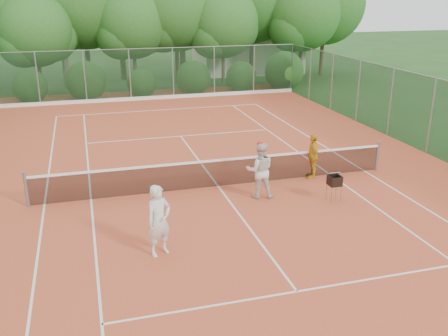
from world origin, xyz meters
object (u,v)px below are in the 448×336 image
(player_white, at_px, (159,221))
(player_yellow, at_px, (313,156))
(ball_hopper, at_px, (335,181))
(player_center_grp, at_px, (260,170))

(player_white, xyz_separation_m, player_yellow, (5.92, 3.91, -0.11))
(player_yellow, bearing_deg, player_white, -44.00)
(player_yellow, xyz_separation_m, ball_hopper, (-0.26, -2.09, -0.14))
(player_center_grp, relative_size, ball_hopper, 2.20)
(player_yellow, height_order, ball_hopper, player_yellow)
(player_center_grp, xyz_separation_m, player_yellow, (2.35, 1.16, -0.11))
(player_white, distance_m, player_center_grp, 4.51)
(player_white, bearing_deg, player_yellow, 8.66)
(player_white, bearing_deg, player_center_grp, 12.83)
(player_white, relative_size, ball_hopper, 2.18)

